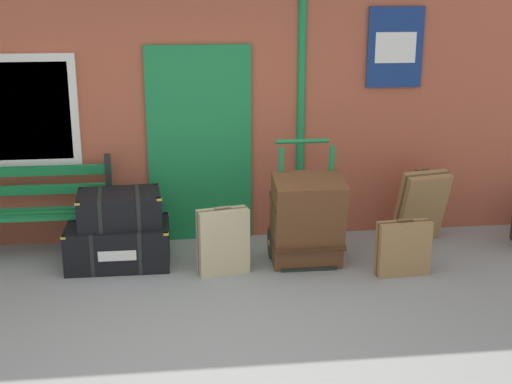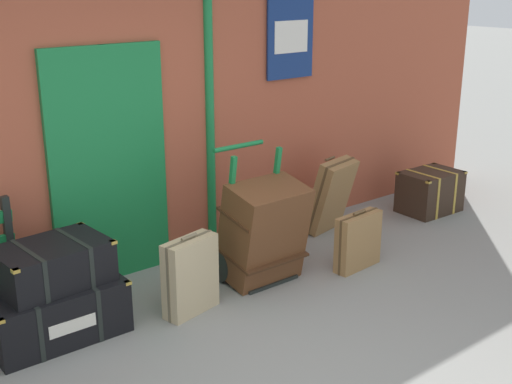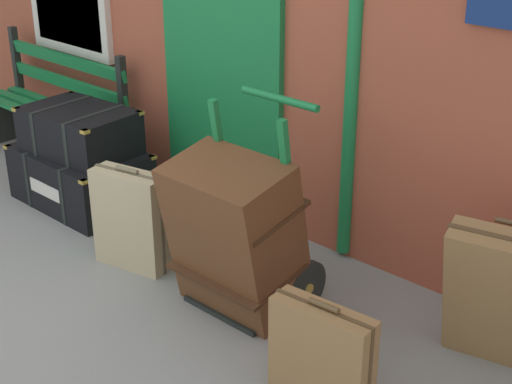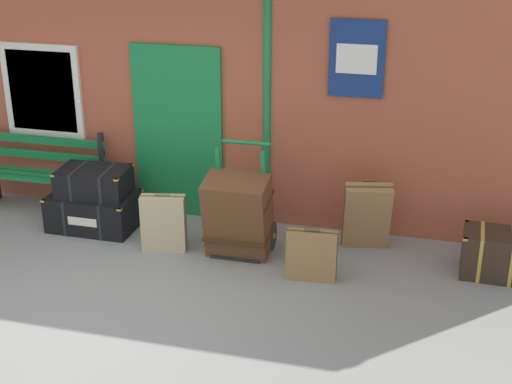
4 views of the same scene
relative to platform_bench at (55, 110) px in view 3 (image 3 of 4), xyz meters
The scene contains 8 objects.
platform_bench is the anchor object (origin of this frame).
steamer_trunk_base 0.98m from the platform_bench, 23.80° to the right, with size 1.01×0.66×0.43m.
steamer_trunk_middle 0.98m from the platform_bench, 22.68° to the right, with size 0.85×0.60×0.33m.
porters_trolley 2.77m from the platform_bench, ahead, with size 0.71×0.56×1.21m.
large_brown_trunk 2.80m from the platform_bench, 13.28° to the right, with size 0.70×0.60×0.95m.
suitcase_oxblood 3.73m from the platform_bench, 15.14° to the right, with size 0.53×0.19×0.57m.
suitcase_umber 4.06m from the platform_bench, ahead, with size 0.58×0.48×0.82m.
suitcase_slate 2.03m from the platform_bench, 21.03° to the right, with size 0.51×0.28×0.68m.
Camera 3 is at (3.67, -1.17, 2.45)m, focal length 53.07 mm.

